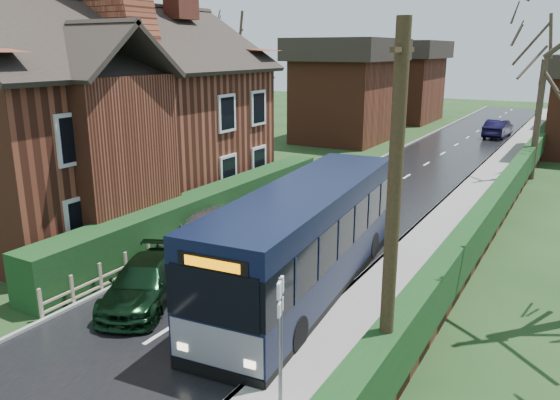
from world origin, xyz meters
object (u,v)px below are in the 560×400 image
Objects in this scene: brick_house at (105,111)px; car_green at (144,282)px; bus at (307,240)px; car_silver at (209,230)px; bus_stop_sign at (280,324)px; telegraph_pole at (392,233)px.

car_green is at bearing -38.19° from brick_house.
bus is (10.66, -2.67, -2.83)m from brick_house.
bus is at bearing -16.78° from car_silver.
bus_stop_sign is 2.73m from telegraph_pole.
telegraph_pole is at bearing -34.97° from car_green.
car_silver is 4.27m from car_green.
telegraph_pole is (14.53, -6.98, -0.66)m from brick_house.
bus_stop_sign is (2.07, -5.11, 0.28)m from bus.
car_green is (0.93, -4.16, -0.15)m from car_silver.
brick_house reaches higher than car_silver.
telegraph_pole is at bearing -25.66° from brick_house.
bus is 5.52m from bus_stop_sign.
car_green is at bearing 139.72° from bus_stop_sign.
bus_stop_sign is at bearing -45.60° from car_green.
bus is at bearing 15.40° from car_green.
bus reaches higher than bus_stop_sign.
brick_house reaches higher than bus.
car_green is 0.55× the size of telegraph_pole.
car_silver is 9.16m from bus_stop_sign.
telegraph_pole is (3.87, -4.32, 2.17)m from bus.
bus is 6.19m from telegraph_pole.
telegraph_pole reaches higher than car_green.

